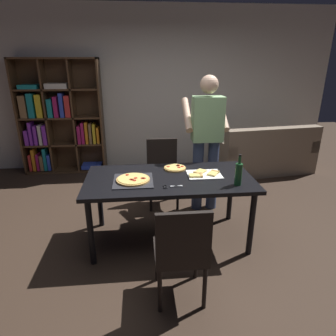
{
  "coord_description": "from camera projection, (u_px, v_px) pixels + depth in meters",
  "views": [
    {
      "loc": [
        -0.29,
        -2.84,
        1.92
      ],
      "look_at": [
        0.0,
        0.15,
        0.8
      ],
      "focal_mm": 31.27,
      "sensor_mm": 36.0,
      "label": 1
    }
  ],
  "objects": [
    {
      "name": "pizza_slices_on_towel",
      "position": [
        204.0,
        174.0,
        3.14
      ],
      "size": [
        0.36,
        0.28,
        0.03
      ],
      "color": "white",
      "rests_on": "dining_table"
    },
    {
      "name": "dining_table",
      "position": [
        169.0,
        184.0,
        3.11
      ],
      "size": [
        1.76,
        0.88,
        0.75
      ],
      "color": "black",
      "rests_on": "ground_plane"
    },
    {
      "name": "back_wall",
      "position": [
        155.0,
        90.0,
        5.28
      ],
      "size": [
        6.4,
        0.1,
        2.8
      ],
      "primitive_type": "cube",
      "color": "silver",
      "rests_on": "ground_plane"
    },
    {
      "name": "wine_bottle",
      "position": [
        238.0,
        173.0,
        2.86
      ],
      "size": [
        0.07,
        0.07,
        0.32
      ],
      "color": "#194723",
      "rests_on": "dining_table"
    },
    {
      "name": "chair_near_camera",
      "position": [
        181.0,
        250.0,
        2.3
      ],
      "size": [
        0.42,
        0.42,
        0.9
      ],
      "color": "black",
      "rests_on": "ground_plane"
    },
    {
      "name": "second_pizza_plain",
      "position": [
        175.0,
        168.0,
        3.32
      ],
      "size": [
        0.25,
        0.25,
        0.03
      ],
      "color": "tan",
      "rests_on": "dining_table"
    },
    {
      "name": "couch",
      "position": [
        263.0,
        155.0,
        5.27
      ],
      "size": [
        1.79,
        1.06,
        0.85
      ],
      "color": "gray",
      "rests_on": "ground_plane"
    },
    {
      "name": "person_serving_pizza",
      "position": [
        207.0,
        137.0,
        3.7
      ],
      "size": [
        0.55,
        0.54,
        1.75
      ],
      "color": "#38476B",
      "rests_on": "ground_plane"
    },
    {
      "name": "pepperoni_pizza_on_tray",
      "position": [
        133.0,
        180.0,
        2.98
      ],
      "size": [
        0.4,
        0.4,
        0.04
      ],
      "color": "#2D2D33",
      "rests_on": "dining_table"
    },
    {
      "name": "chair_far_side",
      "position": [
        163.0,
        168.0,
        4.03
      ],
      "size": [
        0.42,
        0.42,
        0.9
      ],
      "color": "black",
      "rests_on": "ground_plane"
    },
    {
      "name": "kitchen_scissors",
      "position": [
        169.0,
        186.0,
        2.85
      ],
      "size": [
        0.19,
        0.09,
        0.01
      ],
      "color": "silver",
      "rests_on": "dining_table"
    },
    {
      "name": "bookshelf",
      "position": [
        59.0,
        120.0,
        5.09
      ],
      "size": [
        1.4,
        0.35,
        1.95
      ],
      "color": "#513823",
      "rests_on": "ground_plane"
    },
    {
      "name": "ground_plane",
      "position": [
        169.0,
        238.0,
        3.35
      ],
      "size": [
        12.0,
        12.0,
        0.0
      ],
      "primitive_type": "plane",
      "color": "#38281E"
    }
  ]
}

